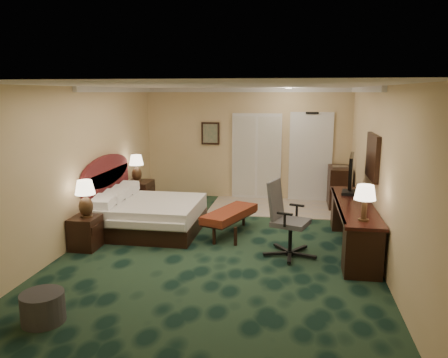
% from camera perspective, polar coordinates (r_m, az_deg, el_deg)
% --- Properties ---
extents(floor, '(5.00, 7.50, 0.00)m').
position_cam_1_polar(floor, '(7.45, -0.42, -9.16)').
color(floor, black).
rests_on(floor, ground).
extents(ceiling, '(5.00, 7.50, 0.00)m').
position_cam_1_polar(ceiling, '(6.98, -0.45, 12.08)').
color(ceiling, white).
rests_on(ceiling, wall_back).
extents(wall_back, '(5.00, 0.00, 2.70)m').
position_cam_1_polar(wall_back, '(10.77, 2.99, 4.59)').
color(wall_back, '#D5B77E').
rests_on(wall_back, ground).
extents(wall_front, '(5.00, 0.00, 2.70)m').
position_cam_1_polar(wall_front, '(3.58, -10.90, -9.47)').
color(wall_front, '#D5B77E').
rests_on(wall_front, ground).
extents(wall_left, '(0.00, 7.50, 2.70)m').
position_cam_1_polar(wall_left, '(7.91, -18.59, 1.57)').
color(wall_left, '#D5B77E').
rests_on(wall_left, ground).
extents(wall_right, '(0.00, 7.50, 2.70)m').
position_cam_1_polar(wall_right, '(7.11, 19.83, 0.46)').
color(wall_right, '#D5B77E').
rests_on(wall_right, ground).
extents(crown_molding, '(5.00, 7.50, 0.10)m').
position_cam_1_polar(crown_molding, '(6.98, -0.45, 11.67)').
color(crown_molding, white).
rests_on(crown_molding, wall_back).
extents(tile_patch, '(3.20, 1.70, 0.01)m').
position_cam_1_polar(tile_patch, '(10.12, 7.44, -3.67)').
color(tile_patch, '#B9AB9E').
rests_on(tile_patch, ground).
extents(headboard, '(0.12, 2.00, 1.40)m').
position_cam_1_polar(headboard, '(8.88, -15.00, -1.48)').
color(headboard, '#54171A').
rests_on(headboard, ground).
extents(entry_door, '(1.02, 0.06, 2.18)m').
position_cam_1_polar(entry_door, '(10.72, 11.22, 2.74)').
color(entry_door, white).
rests_on(entry_door, ground).
extents(closet_doors, '(1.20, 0.06, 2.10)m').
position_cam_1_polar(closet_doors, '(10.74, 4.27, 2.95)').
color(closet_doors, beige).
rests_on(closet_doors, ground).
extents(wall_art, '(0.45, 0.06, 0.55)m').
position_cam_1_polar(wall_art, '(10.84, -1.78, 5.98)').
color(wall_art, '#436555').
rests_on(wall_art, wall_back).
extents(wall_mirror, '(0.05, 0.95, 0.75)m').
position_cam_1_polar(wall_mirror, '(7.66, 18.85, 2.77)').
color(wall_mirror, white).
rests_on(wall_mirror, wall_right).
extents(bed, '(1.84, 1.70, 0.58)m').
position_cam_1_polar(bed, '(8.42, -9.53, -4.80)').
color(bed, silver).
rests_on(bed, ground).
extents(nightstand_near, '(0.44, 0.50, 0.55)m').
position_cam_1_polar(nightstand_near, '(7.77, -17.63, -6.71)').
color(nightstand_near, black).
rests_on(nightstand_near, ground).
extents(nightstand_far, '(0.53, 0.61, 0.66)m').
position_cam_1_polar(nightstand_far, '(9.91, -11.00, -2.17)').
color(nightstand_far, black).
rests_on(nightstand_far, ground).
extents(lamp_near, '(0.38, 0.38, 0.63)m').
position_cam_1_polar(lamp_near, '(7.62, -17.64, -2.47)').
color(lamp_near, black).
rests_on(lamp_near, nightstand_near).
extents(lamp_far, '(0.34, 0.34, 0.59)m').
position_cam_1_polar(lamp_far, '(9.78, -11.36, 1.39)').
color(lamp_far, black).
rests_on(lamp_far, nightstand_far).
extents(bed_bench, '(0.93, 1.45, 0.46)m').
position_cam_1_polar(bed_bench, '(8.14, 0.77, -5.65)').
color(bed_bench, brown).
rests_on(bed_bench, ground).
extents(ottoman, '(0.62, 0.62, 0.35)m').
position_cam_1_polar(ottoman, '(5.62, -22.58, -15.23)').
color(ottoman, '#2F3032').
rests_on(ottoman, ground).
extents(desk, '(0.58, 2.71, 0.78)m').
position_cam_1_polar(desk, '(7.68, 16.51, -5.93)').
color(desk, black).
rests_on(desk, ground).
extents(tv, '(0.21, 0.92, 0.71)m').
position_cam_1_polar(tv, '(8.20, 16.24, 0.55)').
color(tv, black).
rests_on(tv, desk).
extents(desk_lamp, '(0.36, 0.36, 0.54)m').
position_cam_1_polar(desk_lamp, '(6.56, 17.89, -2.97)').
color(desk_lamp, black).
rests_on(desk_lamp, desk).
extents(desk_chair, '(0.88, 0.85, 1.22)m').
position_cam_1_polar(desk_chair, '(7.08, 8.72, -5.23)').
color(desk_chair, '#47484B').
rests_on(desk_chair, ground).
extents(minibar, '(0.49, 0.87, 0.92)m').
position_cam_1_polar(minibar, '(10.35, 14.81, -1.03)').
color(minibar, black).
rests_on(minibar, ground).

